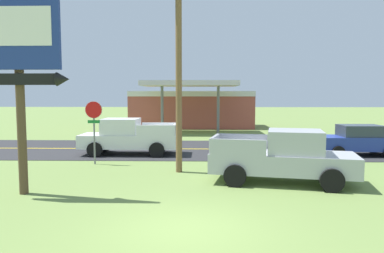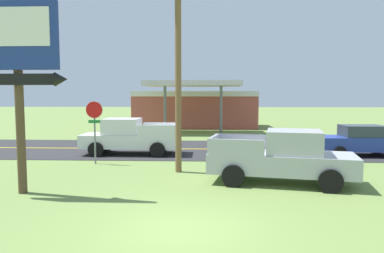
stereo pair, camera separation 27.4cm
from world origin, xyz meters
The scene contains 10 objects.
ground_plane centered at (0.00, 0.00, 0.00)m, with size 180.00×180.00×0.00m, color olive.
road_asphalt centered at (0.00, 13.00, 0.01)m, with size 140.00×8.00×0.02m, color #2B2B2D.
road_centre_line centered at (0.00, 13.00, 0.02)m, with size 126.00×0.20×0.01m, color gold.
motel_sign centered at (-5.32, 2.90, 4.43)m, with size 3.10×0.54×6.47m.
stop_sign centered at (-4.57, 8.18, 2.03)m, with size 0.80×0.08×2.95m.
utility_pole centered at (-0.51, 6.56, 4.58)m, with size 1.61×0.26×8.65m.
gas_station centered at (-0.57, 28.22, 1.94)m, with size 12.00×11.50×4.40m.
pickup_silver_parked_on_lawn centered at (3.46, 4.76, 0.96)m, with size 5.49×3.00×1.96m.
pickup_white_on_road centered at (-3.56, 11.00, 0.96)m, with size 5.20×2.24×1.96m.
car_blue_near_lane centered at (8.78, 11.00, 0.83)m, with size 4.20×2.00×1.64m.
Camera 2 is at (0.73, -8.52, 3.23)m, focal length 34.04 mm.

